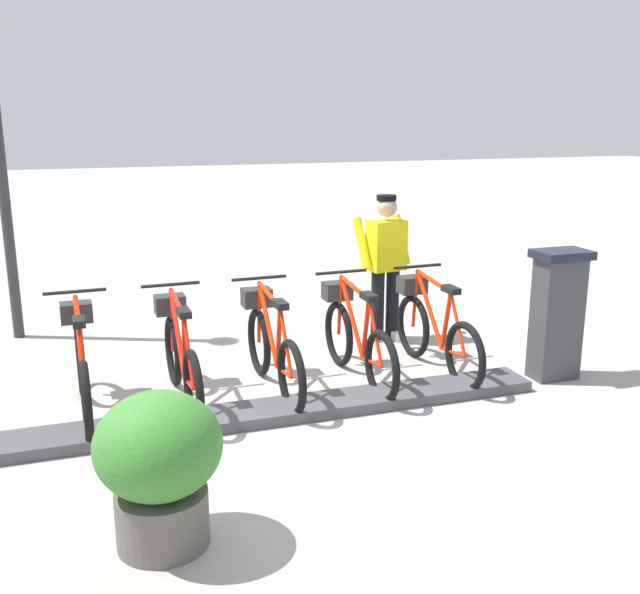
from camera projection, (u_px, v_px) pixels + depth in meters
ground_plane at (267, 418)px, 6.20m from camera, size 60.00×60.00×0.00m
dock_rail_base at (266, 413)px, 6.19m from camera, size 0.44×5.02×0.10m
payment_kiosk at (557, 313)px, 6.99m from camera, size 0.36×0.52×1.28m
bike_docked_0 at (434, 329)px, 7.26m from camera, size 1.72×0.54×1.02m
bike_docked_1 at (356, 338)px, 7.00m from camera, size 1.72×0.54×1.02m
bike_docked_2 at (272, 346)px, 6.73m from camera, size 1.72×0.54×1.02m
bike_docked_3 at (181, 356)px, 6.47m from camera, size 1.72×0.54×1.02m
bike_docked_4 at (82, 366)px, 6.21m from camera, size 1.72×0.54×1.02m
worker_near_rack at (385, 262)px, 8.14m from camera, size 0.49×0.66×1.66m
planter_bush at (159, 462)px, 4.27m from camera, size 0.76×0.76×0.97m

